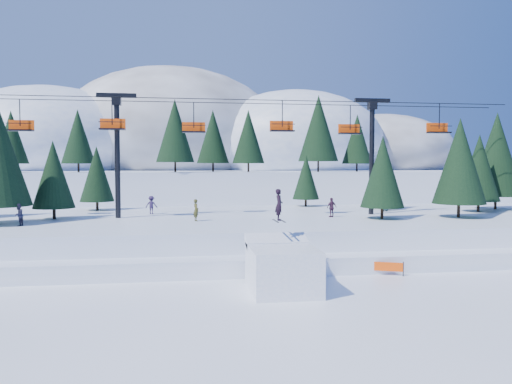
{
  "coord_description": "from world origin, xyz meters",
  "views": [
    {
      "loc": [
        -3.66,
        -24.47,
        6.81
      ],
      "look_at": [
        0.82,
        6.0,
        5.2
      ],
      "focal_mm": 35.0,
      "sensor_mm": 36.0,
      "label": 1
    }
  ],
  "objects": [
    {
      "name": "banner_near",
      "position": [
        8.48,
        4.88,
        0.54
      ],
      "size": [
        2.65,
        1.11,
        0.9
      ],
      "color": "black",
      "rests_on": "ground"
    },
    {
      "name": "conifer_stand",
      "position": [
        2.23,
        17.96,
        7.07
      ],
      "size": [
        61.16,
        17.29,
        9.73
      ],
      "color": "black",
      "rests_on": "mid_shelf"
    },
    {
      "name": "chairlift",
      "position": [
        1.72,
        18.05,
        9.32
      ],
      "size": [
        46.0,
        3.21,
        10.28
      ],
      "color": "black",
      "rests_on": "mid_shelf"
    },
    {
      "name": "mid_shelf",
      "position": [
        0.0,
        18.0,
        1.25
      ],
      "size": [
        70.0,
        22.0,
        2.5
      ],
      "primitive_type": "cube",
      "color": "white",
      "rests_on": "ground"
    },
    {
      "name": "distant_skiers",
      "position": [
        -0.17,
        17.71,
        3.34
      ],
      "size": [
        31.5,
        8.59,
        1.78
      ],
      "color": "#42401A",
      "rests_on": "mid_shelf"
    },
    {
      "name": "jump_kicker",
      "position": [
        1.67,
        1.95,
        1.32
      ],
      "size": [
        3.55,
        4.84,
        5.5
      ],
      "color": "white",
      "rests_on": "ground"
    },
    {
      "name": "berm",
      "position": [
        0.0,
        8.0,
        0.55
      ],
      "size": [
        70.0,
        6.0,
        1.1
      ],
      "primitive_type": "cube",
      "color": "white",
      "rests_on": "ground"
    },
    {
      "name": "banner_far",
      "position": [
        9.05,
        6.11,
        0.54
      ],
      "size": [
        2.72,
        0.93,
        0.9
      ],
      "color": "black",
      "rests_on": "ground"
    },
    {
      "name": "ground",
      "position": [
        0.0,
        0.0,
        0.0
      ],
      "size": [
        160.0,
        160.0,
        0.0
      ],
      "primitive_type": "plane",
      "color": "white",
      "rests_on": "ground"
    },
    {
      "name": "mountain_ridge",
      "position": [
        -5.08,
        73.34,
        9.64
      ],
      "size": [
        119.0,
        60.66,
        26.46
      ],
      "color": "white",
      "rests_on": "ground"
    }
  ]
}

